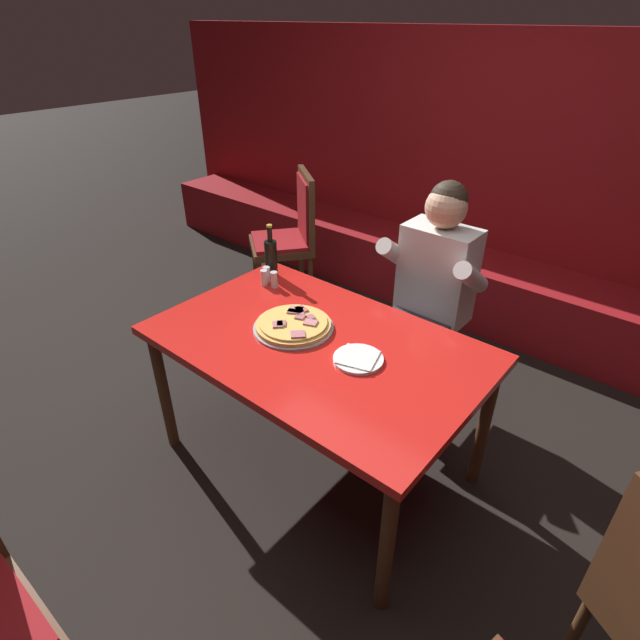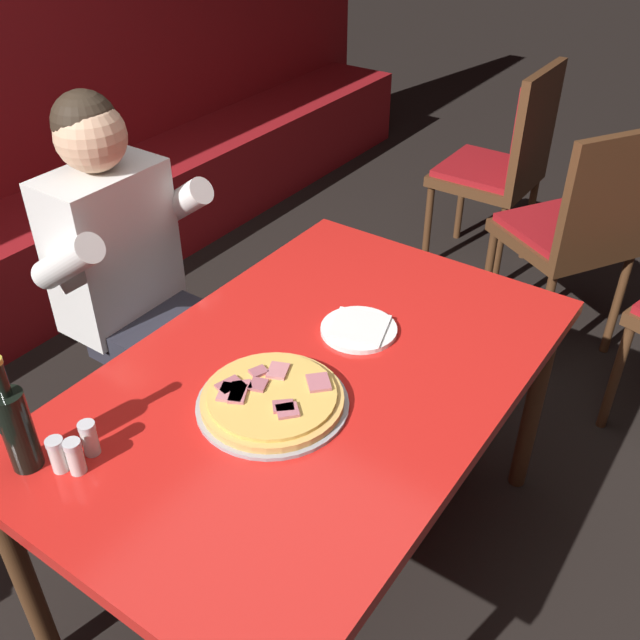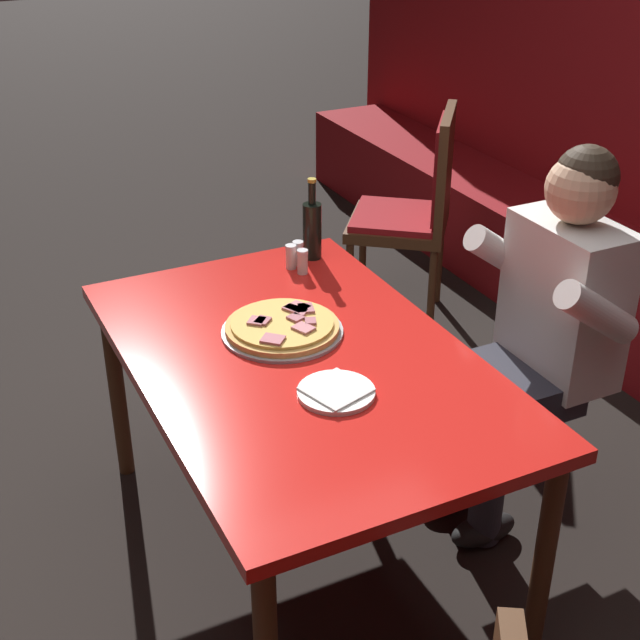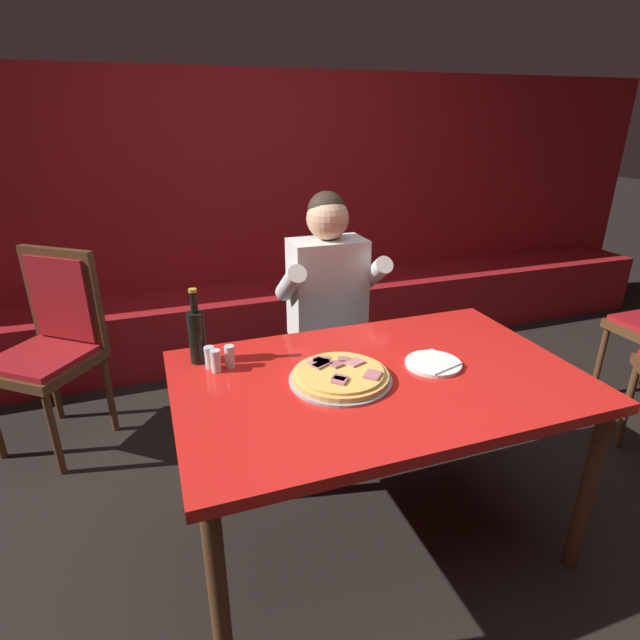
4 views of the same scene
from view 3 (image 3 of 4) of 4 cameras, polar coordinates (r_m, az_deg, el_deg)
ground_plane at (r=3.00m, az=-1.13°, el=-14.54°), size 24.00×24.00×0.00m
main_dining_table at (r=2.59m, az=-1.27°, el=-3.66°), size 1.45×0.92×0.74m
pizza at (r=2.66m, az=-2.42°, el=-0.46°), size 0.37×0.37×0.05m
plate_white_paper at (r=2.38m, az=1.07°, el=-4.60°), size 0.21×0.21×0.02m
beer_bottle at (r=3.11m, az=-0.51°, el=5.88°), size 0.07×0.07×0.29m
shaker_oregano at (r=3.09m, az=-1.41°, el=4.24°), size 0.04×0.04×0.09m
shaker_black_pepper at (r=3.02m, az=-1.13°, el=3.68°), size 0.04×0.04×0.09m
shaker_red_pepper_flakes at (r=3.06m, az=-1.87°, el=4.00°), size 0.04×0.04×0.09m
diner_seated_blue_shirt at (r=2.86m, az=13.90°, el=-0.42°), size 0.53×0.53×1.27m
dining_chair_near_left at (r=4.12m, az=6.21°, el=7.39°), size 0.62×0.62×1.01m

